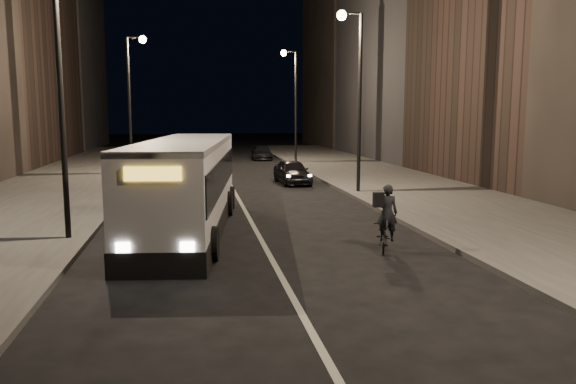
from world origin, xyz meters
name	(u,v)px	position (x,y,z in m)	size (l,w,h in m)	color
ground	(278,271)	(0.00, 0.00, 0.00)	(180.00, 180.00, 0.00)	black
sidewalk_right	(402,186)	(8.50, 14.00, 0.08)	(7.00, 70.00, 0.16)	#393937
sidewalk_left	(49,194)	(-8.50, 14.00, 0.08)	(7.00, 70.00, 0.16)	#393937
building_row_right	(435,21)	(16.00, 27.50, 10.50)	(8.00, 61.00, 21.00)	black
streetlight_right_mid	(354,77)	(5.33, 12.00, 5.36)	(1.20, 0.44, 8.12)	black
streetlight_right_far	(292,91)	(5.33, 28.00, 5.36)	(1.20, 0.44, 8.12)	black
streetlight_left_near	(69,56)	(-5.33, 4.00, 5.36)	(1.20, 0.44, 8.12)	black
streetlight_left_far	(133,86)	(-5.33, 22.00, 5.36)	(1.20, 0.44, 8.12)	black
city_bus	(187,182)	(-2.16, 5.16, 1.59)	(3.63, 11.02, 2.92)	silver
cyclist_on_bicycle	(385,229)	(3.20, 1.53, 0.62)	(1.07, 1.72, 1.87)	black
car_near	(292,172)	(3.28, 16.49, 0.65)	(1.52, 3.79, 1.29)	black
car_mid	(185,161)	(-2.41, 22.66, 0.76)	(1.61, 4.62, 1.52)	#313133
car_far	(262,153)	(3.60, 32.41, 0.56)	(1.56, 3.84, 1.11)	black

